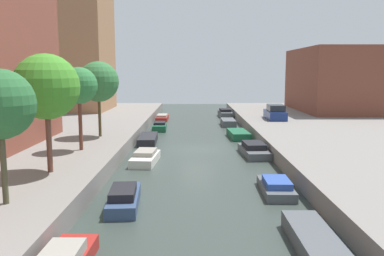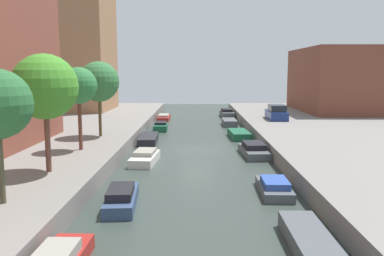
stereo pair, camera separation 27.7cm
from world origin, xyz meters
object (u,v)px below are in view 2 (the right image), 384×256
at_px(street_tree_1, 45,87).
at_px(moored_boat_right_4, 229,122).
at_px(apartment_tower_far, 69,31).
at_px(moored_boat_left_3, 148,139).
at_px(moored_boat_right_0, 310,242).
at_px(moored_boat_right_5, 227,113).
at_px(moored_boat_left_4, 161,127).
at_px(moored_boat_left_5, 164,118).
at_px(moored_boat_right_3, 239,134).
at_px(low_block_right, 341,80).
at_px(moored_boat_left_2, 145,158).
at_px(moored_boat_right_2, 254,150).
at_px(parked_car, 276,113).
at_px(moored_boat_right_1, 274,187).
at_px(street_tree_2, 79,86).
at_px(moored_boat_left_1, 121,198).
at_px(street_tree_3, 99,82).

bearing_deg(street_tree_1, moored_boat_right_4, 65.58).
height_order(apartment_tower_far, moored_boat_left_3, apartment_tower_far).
bearing_deg(moored_boat_right_0, apartment_tower_far, 117.08).
bearing_deg(street_tree_1, moored_boat_right_5, 70.77).
height_order(moored_boat_left_3, moored_boat_right_5, moored_boat_right_5).
xyz_separation_m(moored_boat_left_4, moored_boat_left_5, (-0.35, 8.31, -0.06)).
height_order(apartment_tower_far, moored_boat_right_0, apartment_tower_far).
xyz_separation_m(moored_boat_left_4, moored_boat_right_3, (7.43, -4.73, -0.04)).
xyz_separation_m(low_block_right, moored_boat_left_2, (-21.43, -24.67, -4.51)).
relative_size(moored_boat_left_3, moored_boat_right_0, 1.04).
height_order(moored_boat_left_2, moored_boat_right_5, moored_boat_right_5).
bearing_deg(moored_boat_left_2, moored_boat_left_5, 91.44).
xyz_separation_m(moored_boat_left_5, moored_boat_right_0, (7.73, -35.69, 0.00)).
height_order(moored_boat_left_3, moored_boat_right_4, moored_boat_right_4).
height_order(moored_boat_right_2, moored_boat_right_5, moored_boat_right_5).
bearing_deg(low_block_right, moored_boat_right_0, -110.82).
relative_size(parked_car, moored_boat_right_5, 1.08).
bearing_deg(moored_boat_right_0, moored_boat_right_4, 90.25).
height_order(moored_boat_left_2, moored_boat_right_1, moored_boat_left_2).
distance_m(parked_car, moored_boat_right_5, 11.62).
relative_size(street_tree_2, moored_boat_left_2, 1.38).
xyz_separation_m(apartment_tower_far, low_block_right, (34.00, -1.06, -6.03)).
bearing_deg(moored_boat_right_1, moored_boat_right_4, 90.38).
xyz_separation_m(moored_boat_left_1, moored_boat_right_2, (7.44, 10.80, 0.00)).
bearing_deg(moored_boat_right_0, moored_boat_right_2, 88.83).
height_order(moored_boat_right_0, moored_boat_right_3, moored_boat_right_3).
relative_size(moored_boat_left_2, moored_boat_left_3, 0.83).
relative_size(street_tree_3, moored_boat_left_5, 1.29).
xyz_separation_m(parked_car, moored_boat_right_1, (-4.48, -22.13, -1.33)).
relative_size(moored_boat_left_5, moored_boat_right_1, 1.25).
height_order(low_block_right, moored_boat_right_2, low_block_right).
distance_m(street_tree_2, moored_boat_left_2, 6.18).
distance_m(street_tree_2, moored_boat_left_5, 24.18).
distance_m(moored_boat_left_4, moored_boat_left_5, 8.32).
bearing_deg(moored_boat_left_4, moored_boat_right_5, 57.23).
relative_size(moored_boat_left_3, moored_boat_right_3, 1.13).
distance_m(low_block_right, moored_boat_right_4, 16.51).
bearing_deg(low_block_right, apartment_tower_far, 178.22).
distance_m(parked_car, moored_boat_left_2, 19.53).
height_order(street_tree_2, moored_boat_right_0, street_tree_2).
relative_size(apartment_tower_far, low_block_right, 1.32).
relative_size(moored_boat_left_1, moored_boat_right_2, 0.91).
height_order(moored_boat_left_3, moored_boat_right_3, moored_boat_right_3).
distance_m(street_tree_3, moored_boat_left_3, 6.46).
relative_size(moored_boat_left_3, moored_boat_left_5, 1.03).
xyz_separation_m(apartment_tower_far, moored_boat_right_5, (19.96, 0.62, -10.44)).
bearing_deg(moored_boat_left_2, moored_boat_right_3, 53.61).
relative_size(moored_boat_right_2, moored_boat_right_4, 1.18).
bearing_deg(moored_boat_right_5, moored_boat_right_1, -90.36).
distance_m(street_tree_1, moored_boat_right_1, 12.18).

